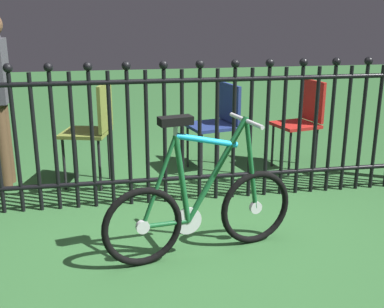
# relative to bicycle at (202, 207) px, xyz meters

# --- Properties ---
(ground_plane) EXTENTS (20.00, 20.00, 0.00)m
(ground_plane) POSITION_rel_bicycle_xyz_m (0.02, 0.19, -0.32)
(ground_plane) COLOR #2D5D2E
(iron_fence) EXTENTS (4.86, 0.07, 1.19)m
(iron_fence) POSITION_rel_bicycle_xyz_m (-0.06, 0.91, 0.29)
(iron_fence) COLOR black
(iron_fence) RESTS_ON ground
(bicycle) EXTENTS (1.27, 0.42, 0.92)m
(bicycle) POSITION_rel_bicycle_xyz_m (0.00, 0.00, 0.00)
(bicycle) COLOR black
(bicycle) RESTS_ON ground
(chair_navy) EXTENTS (0.51, 0.51, 0.84)m
(chair_navy) POSITION_rel_bicycle_xyz_m (0.50, 1.66, 0.19)
(chair_navy) COLOR black
(chair_navy) RESTS_ON ground
(chair_olive) EXTENTS (0.49, 0.48, 0.91)m
(chair_olive) POSITION_rel_bicycle_xyz_m (-0.67, 1.42, 0.24)
(chair_olive) COLOR black
(chair_olive) RESTS_ON ground
(chair_red) EXTENTS (0.45, 0.45, 0.87)m
(chair_red) POSITION_rel_bicycle_xyz_m (1.31, 1.54, 0.20)
(chair_red) COLOR black
(chair_red) RESTS_ON ground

